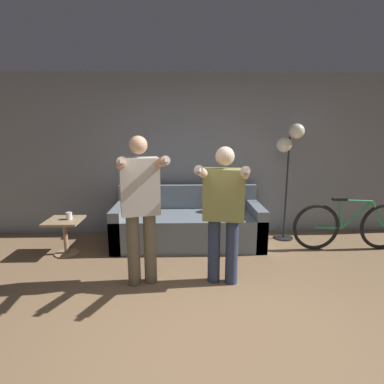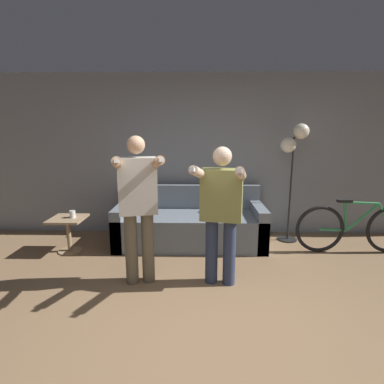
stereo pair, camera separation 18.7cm
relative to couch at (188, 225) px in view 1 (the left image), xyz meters
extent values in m
plane|color=#846647|center=(0.22, -2.16, -0.29)|extent=(16.00, 16.00, 0.00)
cube|color=gray|center=(0.22, 0.55, 1.01)|extent=(10.00, 0.05, 2.60)
cube|color=slate|center=(0.00, -0.04, -0.05)|extent=(2.20, 0.91, 0.48)
cube|color=slate|center=(0.00, 0.35, 0.38)|extent=(2.20, 0.14, 0.38)
cube|color=slate|center=(-1.02, -0.04, 0.02)|extent=(0.16, 0.91, 0.62)
cube|color=slate|center=(1.02, -0.04, 0.02)|extent=(0.16, 0.91, 0.62)
cylinder|color=#6B604C|center=(-0.63, -1.24, 0.12)|extent=(0.14, 0.14, 0.82)
cylinder|color=#6B604C|center=(-0.45, -1.19, 0.12)|extent=(0.14, 0.14, 0.82)
cube|color=#B7B2A8|center=(-0.54, -1.21, 0.84)|extent=(0.45, 0.31, 0.61)
sphere|color=tan|center=(-0.54, -1.21, 1.27)|extent=(0.19, 0.19, 0.19)
cylinder|color=tan|center=(-0.67, -1.50, 1.11)|extent=(0.21, 0.51, 0.17)
cube|color=white|center=(-0.61, -1.74, 1.15)|extent=(0.07, 0.13, 0.06)
cylinder|color=tan|center=(-0.29, -1.41, 1.11)|extent=(0.21, 0.51, 0.17)
cube|color=white|center=(-0.23, -1.65, 1.15)|extent=(0.07, 0.13, 0.06)
cylinder|color=#2D3856|center=(0.27, -1.20, 0.09)|extent=(0.14, 0.14, 0.75)
cylinder|color=#2D3856|center=(0.47, -1.23, 0.09)|extent=(0.14, 0.14, 0.75)
cube|color=#8C8E4C|center=(0.37, -1.21, 0.74)|extent=(0.48, 0.30, 0.56)
sphere|color=beige|center=(0.37, -1.21, 1.15)|extent=(0.20, 0.20, 0.20)
cylinder|color=beige|center=(0.12, -1.41, 1.01)|extent=(0.18, 0.52, 0.20)
cube|color=white|center=(0.07, -1.65, 1.07)|extent=(0.06, 0.13, 0.06)
cylinder|color=beige|center=(0.53, -1.49, 1.01)|extent=(0.18, 0.52, 0.20)
cube|color=white|center=(0.49, -1.73, 1.07)|extent=(0.06, 0.13, 0.06)
ellipsoid|color=#B7AD9E|center=(0.56, 0.35, 0.63)|extent=(0.30, 0.14, 0.13)
sphere|color=#B7AD9E|center=(0.69, 0.35, 0.68)|extent=(0.11, 0.11, 0.11)
ellipsoid|color=#B7AD9E|center=(0.41, 0.37, 0.59)|extent=(0.16, 0.04, 0.04)
cone|color=#B7AD9E|center=(0.67, 0.33, 0.72)|extent=(0.03, 0.03, 0.03)
cone|color=#B7AD9E|center=(0.67, 0.37, 0.72)|extent=(0.03, 0.03, 0.03)
cylinder|color=black|center=(1.54, 0.18, -0.28)|extent=(0.30, 0.30, 0.02)
cylinder|color=black|center=(1.54, 0.18, 0.52)|extent=(0.03, 0.03, 1.62)
sphere|color=white|center=(1.64, 0.18, 1.41)|extent=(0.23, 0.23, 0.23)
sphere|color=white|center=(1.46, 0.18, 1.21)|extent=(0.23, 0.23, 0.23)
cylinder|color=#A38460|center=(-1.72, -0.36, -0.28)|extent=(0.33, 0.33, 0.02)
cylinder|color=#A38460|center=(-1.72, -0.36, -0.05)|extent=(0.06, 0.06, 0.47)
cube|color=#A38460|center=(-1.72, -0.36, 0.20)|extent=(0.47, 0.47, 0.03)
cylinder|color=white|center=(-1.65, -0.35, 0.26)|extent=(0.08, 0.08, 0.10)
torus|color=black|center=(2.83, -0.30, 0.05)|extent=(0.68, 0.05, 0.68)
torus|color=black|center=(1.84, -0.30, 0.05)|extent=(0.68, 0.05, 0.68)
cylinder|color=#338E56|center=(2.42, -0.30, 0.23)|extent=(0.43, 0.04, 0.42)
cylinder|color=#338E56|center=(2.18, -0.30, 0.24)|extent=(0.10, 0.04, 0.41)
cylinder|color=#338E56|center=(2.39, -0.30, 0.44)|extent=(0.48, 0.04, 0.05)
cylinder|color=#338E56|center=(2.03, -0.30, 0.04)|extent=(0.38, 0.04, 0.05)
cylinder|color=#338E56|center=(2.73, -0.30, 0.24)|extent=(0.24, 0.04, 0.39)
cube|color=black|center=(2.15, -0.30, 0.46)|extent=(0.20, 0.07, 0.04)
camera|label=1|loc=(-0.06, -4.37, 1.42)|focal=28.00mm
camera|label=2|loc=(0.12, -4.37, 1.42)|focal=28.00mm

